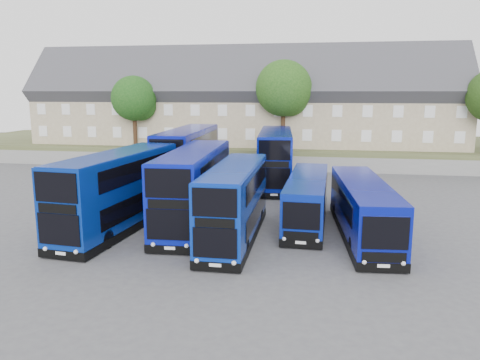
% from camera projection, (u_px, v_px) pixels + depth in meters
% --- Properties ---
extents(ground, '(120.00, 120.00, 0.00)m').
position_uv_depth(ground, '(209.00, 244.00, 24.95)').
color(ground, '#48484D').
rests_on(ground, ground).
extents(retaining_wall, '(70.00, 0.40, 1.50)m').
position_uv_depth(retaining_wall, '(262.00, 163.00, 48.06)').
color(retaining_wall, slate).
rests_on(retaining_wall, ground).
extents(earth_bank, '(80.00, 20.00, 2.00)m').
position_uv_depth(earth_bank, '(271.00, 149.00, 57.70)').
color(earth_bank, '#4A502D').
rests_on(earth_bank, ground).
extents(terrace_row, '(48.00, 10.40, 11.20)m').
position_uv_depth(terrace_row, '(242.00, 104.00, 53.26)').
color(terrace_row, tan).
rests_on(terrace_row, earth_bank).
extents(dd_front_left, '(3.73, 11.49, 4.49)m').
position_uv_depth(dd_front_left, '(118.00, 192.00, 27.33)').
color(dd_front_left, navy).
rests_on(dd_front_left, ground).
extents(dd_front_mid, '(3.08, 11.52, 4.54)m').
position_uv_depth(dd_front_mid, '(194.00, 188.00, 28.28)').
color(dd_front_mid, '#0815A0').
rests_on(dd_front_mid, ground).
extents(dd_front_right, '(2.36, 10.21, 4.05)m').
position_uv_depth(dd_front_right, '(235.00, 204.00, 25.46)').
color(dd_front_right, '#082CA1').
rests_on(dd_front_right, ground).
extents(dd_rear_left, '(3.16, 12.39, 4.90)m').
position_uv_depth(dd_rear_left, '(188.00, 159.00, 39.00)').
color(dd_rear_left, '#07108E').
rests_on(dd_rear_left, ground).
extents(dd_rear_right, '(3.56, 11.87, 4.65)m').
position_uv_depth(dd_rear_right, '(275.00, 159.00, 40.27)').
color(dd_rear_right, '#07168B').
rests_on(dd_rear_right, ground).
extents(coach_east_a, '(2.60, 10.71, 2.90)m').
position_uv_depth(coach_east_a, '(307.00, 200.00, 28.84)').
color(coach_east_a, '#08209A').
rests_on(coach_east_a, ground).
extents(coach_east_b, '(3.25, 11.43, 3.08)m').
position_uv_depth(coach_east_b, '(363.00, 210.00, 26.03)').
color(coach_east_b, '#071292').
rests_on(coach_east_b, ground).
extents(tree_west, '(4.80, 4.80, 7.65)m').
position_uv_depth(tree_west, '(135.00, 100.00, 50.17)').
color(tree_west, '#382314').
rests_on(tree_west, earth_bank).
extents(tree_mid, '(5.76, 5.76, 9.18)m').
position_uv_depth(tree_mid, '(285.00, 91.00, 47.89)').
color(tree_mid, '#382314').
rests_on(tree_mid, earth_bank).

